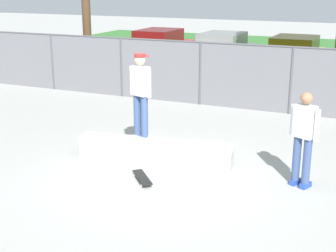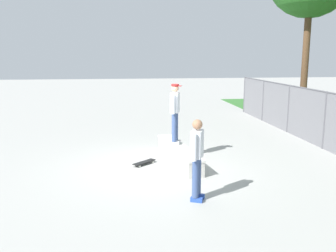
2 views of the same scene
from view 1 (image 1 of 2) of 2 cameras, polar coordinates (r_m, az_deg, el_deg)
name	(u,v)px [view 1 (image 1 of 2)]	position (r m, az deg, el deg)	size (l,w,h in m)	color
ground_plane	(161,178)	(9.65, -0.77, -6.08)	(80.00, 80.00, 0.00)	#9E9E99
grass_strip	(299,60)	(24.86, 15.13, 7.45)	(31.45, 20.00, 0.02)	#336B2D
concrete_ledge	(155,151)	(10.40, -1.57, -2.95)	(3.40, 0.94, 0.48)	#B7B5AD
skateboarder	(141,93)	(10.11, -3.24, 3.92)	(0.57, 0.38, 1.84)	beige
skateboard	(142,177)	(9.49, -3.04, -6.04)	(0.68, 0.73, 0.09)	black
chainlink_fence	(244,74)	(14.73, 8.90, 6.02)	(19.52, 0.07, 1.97)	#4C4C51
car_red	(160,48)	(22.27, -0.99, 9.16)	(2.07, 4.23, 1.66)	#B21E1E
car_white	(223,52)	(20.94, 6.42, 8.59)	(2.07, 4.23, 1.66)	silver
car_yellow	(294,57)	(20.06, 14.57, 7.81)	(2.07, 4.23, 1.66)	gold
bystander	(304,136)	(9.25, 15.61, -1.08)	(0.56, 0.39, 1.82)	#2647A5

